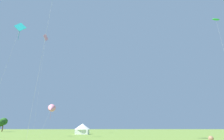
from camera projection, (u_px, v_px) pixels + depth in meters
kite_cyan_diamond at (20, 28)px, 39.40m from camera, size 3.45×2.47×24.77m
kite_pink_delta at (51, 109)px, 42.50m from camera, size 2.89×2.34×7.44m
kite_pink_diamond at (45, 38)px, 66.85m from camera, size 1.33×3.98×36.11m
kite_green_parafoil at (216, 20)px, 45.97m from camera, size 2.23×2.90×29.19m
festival_tent_left at (82, 128)px, 54.80m from camera, size 4.83×4.83×3.14m
tree_distant_left at (0, 123)px, 83.18m from camera, size 3.42×3.42×5.73m
tree_distant_right at (3, 122)px, 86.77m from camera, size 3.58×3.58×6.53m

